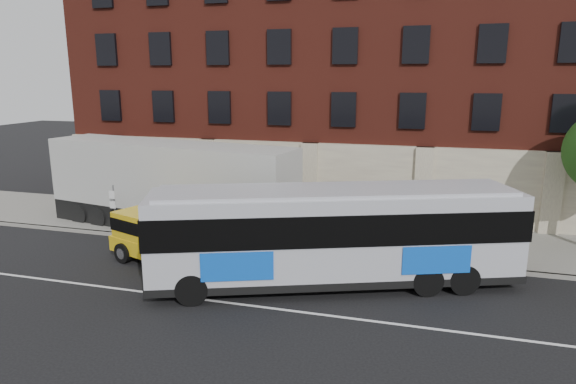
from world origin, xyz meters
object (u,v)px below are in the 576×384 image
(city_bus, at_px, (335,233))
(sign_pole, at_px, (114,206))
(yellow_suv, at_px, (164,235))
(shipping_container, at_px, (169,188))

(city_bus, bearing_deg, sign_pole, 164.94)
(sign_pole, height_order, yellow_suv, sign_pole)
(sign_pole, distance_m, city_bus, 11.93)
(city_bus, xyz_separation_m, shipping_container, (-9.25, 4.55, 0.16))
(sign_pole, bearing_deg, city_bus, -15.06)
(sign_pole, height_order, shipping_container, shipping_container)
(shipping_container, bearing_deg, sign_pole, -147.27)
(shipping_container, bearing_deg, city_bus, -26.20)
(sign_pole, xyz_separation_m, yellow_suv, (4.26, -2.73, -0.25))
(city_bus, relative_size, shipping_container, 1.00)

